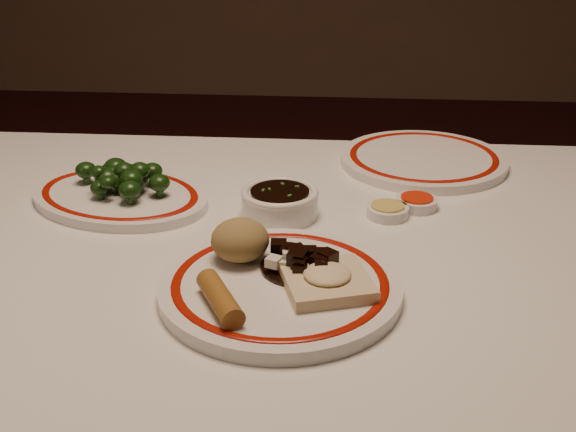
# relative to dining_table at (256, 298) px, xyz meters

# --- Properties ---
(dining_table) EXTENTS (1.20, 0.90, 0.75)m
(dining_table) POSITION_rel_dining_table_xyz_m (0.00, 0.00, 0.00)
(dining_table) COLOR white
(dining_table) RESTS_ON ground
(main_plate) EXTENTS (0.35, 0.35, 0.02)m
(main_plate) POSITION_rel_dining_table_xyz_m (0.05, -0.14, 0.10)
(main_plate) COLOR white
(main_plate) RESTS_ON dining_table
(rice_mound) EXTENTS (0.07, 0.07, 0.05)m
(rice_mound) POSITION_rel_dining_table_xyz_m (-0.01, -0.08, 0.14)
(rice_mound) COLOR olive
(rice_mound) RESTS_ON main_plate
(spring_roll) EXTENTS (0.07, 0.10, 0.03)m
(spring_roll) POSITION_rel_dining_table_xyz_m (-0.01, -0.20, 0.12)
(spring_roll) COLOR olive
(spring_roll) RESTS_ON main_plate
(fried_wonton) EXTENTS (0.12, 0.12, 0.03)m
(fried_wonton) POSITION_rel_dining_table_xyz_m (0.11, -0.15, 0.12)
(fried_wonton) COLOR beige
(fried_wonton) RESTS_ON main_plate
(stirfry_heap) EXTENTS (0.10, 0.10, 0.03)m
(stirfry_heap) POSITION_rel_dining_table_xyz_m (0.07, -0.11, 0.12)
(stirfry_heap) COLOR black
(stirfry_heap) RESTS_ON main_plate
(broccoli_plate) EXTENTS (0.36, 0.33, 0.02)m
(broccoli_plate) POSITION_rel_dining_table_xyz_m (-0.23, 0.12, 0.10)
(broccoli_plate) COLOR white
(broccoli_plate) RESTS_ON dining_table
(broccoli_pile) EXTENTS (0.16, 0.13, 0.05)m
(broccoli_pile) POSITION_rel_dining_table_xyz_m (-0.22, 0.13, 0.13)
(broccoli_pile) COLOR #23471C
(broccoli_pile) RESTS_ON broccoli_plate
(soy_bowl) EXTENTS (0.11, 0.11, 0.04)m
(soy_bowl) POSITION_rel_dining_table_xyz_m (0.03, 0.09, 0.11)
(soy_bowl) COLOR white
(soy_bowl) RESTS_ON dining_table
(sweet_sour_dish) EXTENTS (0.06, 0.06, 0.02)m
(sweet_sour_dish) POSITION_rel_dining_table_xyz_m (0.24, 0.14, 0.10)
(sweet_sour_dish) COLOR white
(sweet_sour_dish) RESTS_ON dining_table
(mustard_dish) EXTENTS (0.06, 0.06, 0.02)m
(mustard_dish) POSITION_rel_dining_table_xyz_m (0.19, 0.10, 0.10)
(mustard_dish) COLOR white
(mustard_dish) RESTS_ON dining_table
(far_plate) EXTENTS (0.38, 0.38, 0.02)m
(far_plate) POSITION_rel_dining_table_xyz_m (0.26, 0.33, 0.10)
(far_plate) COLOR white
(far_plate) RESTS_ON dining_table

